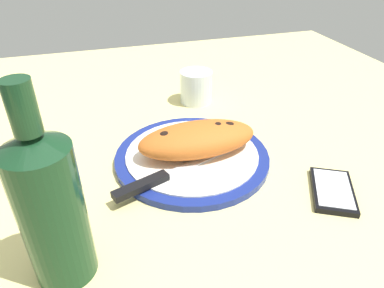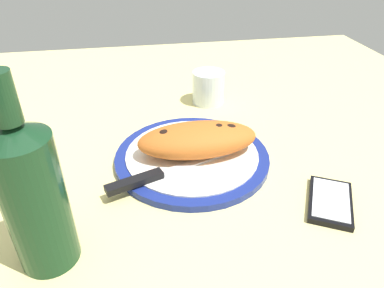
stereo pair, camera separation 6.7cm
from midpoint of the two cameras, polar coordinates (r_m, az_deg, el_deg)
name	(u,v)px [view 2 (the right image)]	position (r cm, az deg, el deg)	size (l,w,h in cm)	color
ground_plane	(192,166)	(69.43, 2.75, -3.67)	(150.00, 150.00, 3.00)	#E5D684
plate	(192,157)	(68.10, 2.80, -2.12)	(29.45, 29.45, 1.65)	navy
calzone	(198,139)	(66.42, 3.76, 0.75)	(22.56, 10.35, 5.77)	#C16023
fork	(182,136)	(72.52, 1.07, 1.28)	(16.88, 2.30, 0.40)	silver
knife	(153,176)	(61.01, -3.14, -5.26)	(23.79, 10.10, 1.20)	silver
smartphone	(330,201)	(63.77, 24.24, -8.55)	(11.21, 13.08, 1.16)	black
water_glass	(208,89)	(89.44, 4.80, 8.69)	(7.93, 7.93, 8.01)	silver
wine_bottle	(33,195)	(46.27, -20.52, -7.86)	(7.78, 7.78, 26.94)	#14381E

